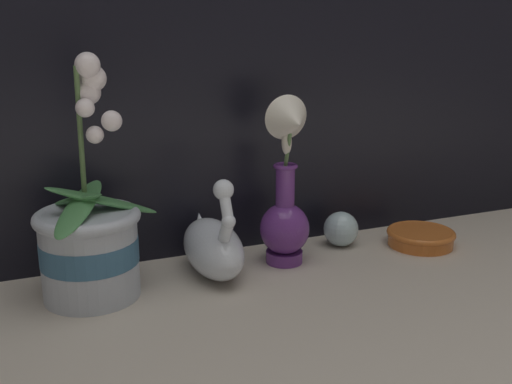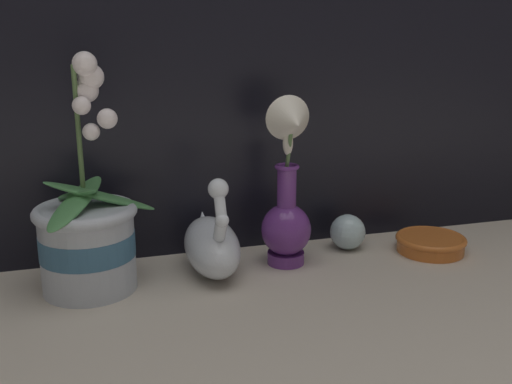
# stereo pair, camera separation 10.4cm
# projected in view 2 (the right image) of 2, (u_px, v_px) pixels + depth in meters

# --- Properties ---
(ground_plane) EXTENTS (2.80, 2.80, 0.00)m
(ground_plane) POSITION_uv_depth(u_px,v_px,m) (293.00, 289.00, 0.99)
(ground_plane) COLOR #BCB2A3
(orchid_potted_plant) EXTENTS (0.20, 0.20, 0.39)m
(orchid_potted_plant) POSITION_uv_depth(u_px,v_px,m) (87.00, 235.00, 0.97)
(orchid_potted_plant) COLOR #B2BCCC
(orchid_potted_plant) RESTS_ON ground_plane
(swan_figurine) EXTENTS (0.09, 0.20, 0.19)m
(swan_figurine) POSITION_uv_depth(u_px,v_px,m) (212.00, 244.00, 1.05)
(swan_figurine) COLOR silver
(swan_figurine) RESTS_ON ground_plane
(blue_vase) EXTENTS (0.09, 0.10, 0.31)m
(blue_vase) POSITION_uv_depth(u_px,v_px,m) (288.00, 201.00, 1.06)
(blue_vase) COLOR #602D7F
(blue_vase) RESTS_ON ground_plane
(glass_sphere) EXTENTS (0.07, 0.07, 0.07)m
(glass_sphere) POSITION_uv_depth(u_px,v_px,m) (348.00, 232.00, 1.17)
(glass_sphere) COLOR silver
(glass_sphere) RESTS_ON ground_plane
(amber_dish) EXTENTS (0.13, 0.13, 0.03)m
(amber_dish) POSITION_uv_depth(u_px,v_px,m) (431.00, 242.00, 1.15)
(amber_dish) COLOR #C66628
(amber_dish) RESTS_ON ground_plane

